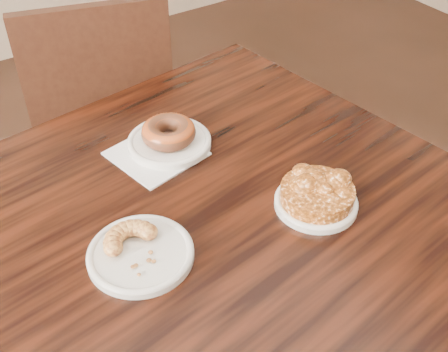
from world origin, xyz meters
TOP-DOWN VIEW (x-y plane):
  - cafe_table at (-0.03, 0.25)m, footprint 1.00×1.00m
  - chair_far at (0.05, 1.00)m, footprint 0.51×0.51m
  - napkin at (-0.05, 0.44)m, footprint 0.18×0.18m
  - plate_donut at (-0.02, 0.45)m, footprint 0.17×0.17m
  - plate_cruller at (-0.20, 0.22)m, footprint 0.17×0.17m
  - plate_fritter at (0.11, 0.16)m, footprint 0.15×0.15m
  - glazed_donut at (-0.02, 0.45)m, footprint 0.11×0.11m
  - apple_fritter at (0.11, 0.16)m, footprint 0.17×0.17m
  - cruller_fragment at (-0.20, 0.22)m, footprint 0.10×0.10m

SIDE VIEW (x-z plane):
  - cafe_table at x=-0.03m, z-range 0.00..0.75m
  - chair_far at x=0.05m, z-range 0.00..0.90m
  - napkin at x=-0.05m, z-range 0.75..0.75m
  - plate_cruller at x=-0.20m, z-range 0.75..0.76m
  - plate_fritter at x=0.11m, z-range 0.75..0.76m
  - plate_donut at x=-0.02m, z-range 0.75..0.77m
  - cruller_fragment at x=-0.20m, z-range 0.76..0.79m
  - apple_fritter at x=0.11m, z-range 0.76..0.80m
  - glazed_donut at x=-0.02m, z-range 0.77..0.80m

